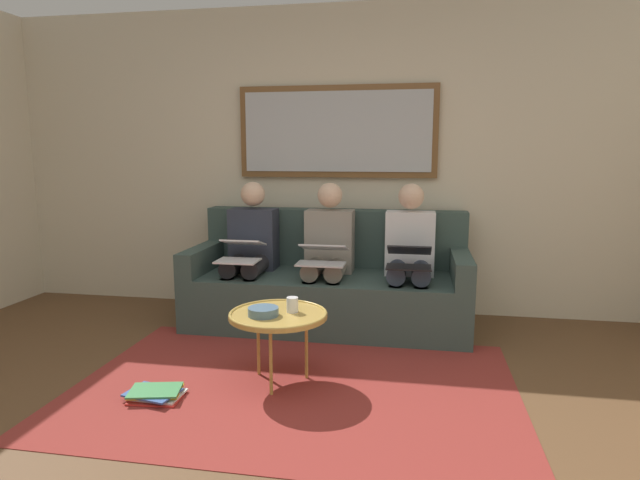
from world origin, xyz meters
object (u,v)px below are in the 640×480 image
at_px(bowl, 263,312).
at_px(laptop_silver, 322,254).
at_px(couch, 329,285).
at_px(coffee_table, 278,316).
at_px(framed_mirror, 337,132).
at_px(person_left, 409,253).
at_px(laptop_white, 241,250).
at_px(person_middle, 328,251).
at_px(magazine_stack, 156,393).
at_px(person_right, 250,248).
at_px(cup, 292,305).
at_px(laptop_black, 409,258).

height_order(bowl, laptop_silver, laptop_silver).
height_order(couch, coffee_table, couch).
relative_size(framed_mirror, person_left, 1.48).
bearing_deg(laptop_silver, laptop_white, -0.79).
relative_size(person_middle, laptop_silver, 3.21).
distance_m(person_middle, magazine_stack, 1.76).
bearing_deg(couch, laptop_silver, 90.00).
height_order(laptop_silver, person_right, person_right).
bearing_deg(person_middle, couch, -90.00).
relative_size(framed_mirror, coffee_table, 2.88).
distance_m(couch, bowl, 1.30).
bearing_deg(person_middle, bowl, 81.37).
bearing_deg(bowl, cup, -145.70).
bearing_deg(cup, framed_mirror, -91.17).
bearing_deg(framed_mirror, coffee_table, 86.12).
bearing_deg(person_right, magazine_stack, 85.98).
distance_m(framed_mirror, laptop_black, 1.32).
distance_m(framed_mirror, person_left, 1.23).
bearing_deg(laptop_white, laptop_black, 179.94).
relative_size(laptop_white, magazine_stack, 1.15).
relative_size(coffee_table, laptop_black, 1.72).
relative_size(framed_mirror, person_middle, 1.48).
xyz_separation_m(coffee_table, laptop_white, (0.53, -0.91, 0.21)).
xyz_separation_m(cup, person_right, (0.61, -1.10, 0.13)).
height_order(cup, magazine_stack, cup).
height_order(couch, person_right, person_right).
xyz_separation_m(couch, magazine_stack, (0.74, 1.55, -0.28)).
height_order(framed_mirror, bowl, framed_mirror).
height_order(laptop_black, magazine_stack, laptop_black).
bearing_deg(person_middle, laptop_black, 159.56).
relative_size(laptop_black, person_middle, 0.30).
xyz_separation_m(person_left, person_middle, (0.64, 0.00, 0.00)).
bearing_deg(framed_mirror, laptop_black, 132.63).
bearing_deg(laptop_black, laptop_white, -0.06).
distance_m(coffee_table, person_middle, 1.17).
relative_size(cup, person_left, 0.08).
distance_m(couch, laptop_silver, 0.44).
distance_m(person_middle, laptop_silver, 0.25).
height_order(couch, cup, couch).
height_order(coffee_table, person_right, person_right).
relative_size(person_right, laptop_white, 3.04).
xyz_separation_m(couch, coffee_table, (0.11, 1.22, 0.11)).
distance_m(framed_mirror, laptop_white, 1.32).
bearing_deg(bowl, person_right, -69.29).
distance_m(person_middle, person_right, 0.64).
bearing_deg(magazine_stack, laptop_black, -138.05).
relative_size(cup, person_right, 0.08).
height_order(person_middle, laptop_silver, person_middle).
distance_m(framed_mirror, coffee_table, 1.97).
bearing_deg(magazine_stack, couch, -115.63).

